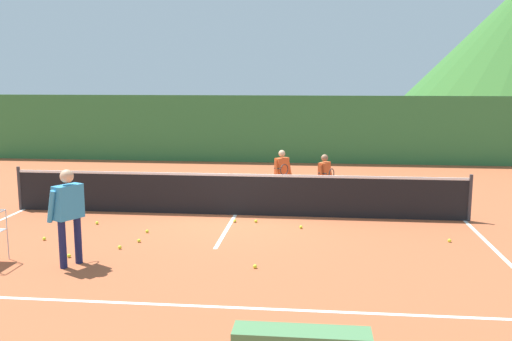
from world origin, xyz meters
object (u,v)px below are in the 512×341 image
instructor (68,208)px  tennis_ball_9 (147,231)px  student_1 (325,174)px  tennis_ball_6 (301,227)px  tennis_ball_7 (69,256)px  tennis_ball_11 (450,240)px  tennis_ball_8 (120,247)px  tennis_net (235,194)px  tennis_ball_1 (44,239)px  tennis_ball_5 (235,221)px  tennis_ball_10 (97,223)px  student_0 (282,170)px  tennis_ball_4 (255,266)px  tennis_ball_0 (256,221)px  tennis_ball_3 (139,241)px

instructor → tennis_ball_9: size_ratio=24.32×
student_1 → tennis_ball_6: bearing=-102.1°
student_1 → tennis_ball_7: size_ratio=18.70×
student_1 → tennis_ball_11: (2.38, -3.10, -0.73)m
tennis_ball_6 → tennis_ball_8: same height
tennis_net → tennis_ball_1: (-3.44, -2.46, -0.47)m
tennis_ball_5 → tennis_ball_10: size_ratio=1.00×
student_0 → tennis_ball_11: student_0 is taller
instructor → tennis_ball_5: (2.35, 3.16, -0.96)m
student_1 → tennis_ball_11: 3.98m
tennis_ball_8 → tennis_ball_11: bearing=10.1°
tennis_ball_5 → tennis_ball_6: (1.47, -0.37, 0.00)m
tennis_ball_4 → tennis_ball_1: bearing=164.4°
student_1 → tennis_ball_0: 2.62m
tennis_net → tennis_ball_11: (4.45, -1.75, -0.47)m
tennis_net → tennis_ball_6: tennis_net is taller
tennis_net → tennis_ball_0: size_ratio=155.88×
tennis_ball_6 → tennis_ball_8: (-3.32, -1.81, 0.00)m
tennis_ball_6 → tennis_ball_9: (-3.14, -0.67, 0.00)m
instructor → tennis_net: bearing=59.4°
tennis_ball_9 → tennis_ball_3: bearing=-86.3°
tennis_ball_9 → tennis_ball_4: bearing=-38.4°
instructor → tennis_ball_3: instructor is taller
tennis_ball_9 → tennis_ball_8: bearing=-98.9°
instructor → tennis_ball_8: 1.46m
instructor → tennis_ball_8: (0.50, 0.98, -0.96)m
tennis_ball_6 → tennis_ball_4: bearing=-104.9°
tennis_net → tennis_ball_10: 3.14m
tennis_ball_6 → tennis_ball_8: bearing=-151.5°
tennis_net → tennis_ball_9: (-1.59, -1.72, -0.47)m
tennis_ball_3 → tennis_ball_9: bearing=93.7°
tennis_ball_8 → tennis_ball_9: 1.15m
tennis_ball_3 → tennis_ball_7: bearing=-132.1°
student_1 → tennis_ball_3: bearing=-133.9°
tennis_ball_3 → tennis_ball_7: same height
tennis_ball_10 → tennis_ball_6: bearing=1.6°
tennis_ball_1 → instructor: bearing=-49.6°
student_1 → tennis_ball_0: bearing=-127.1°
tennis_ball_0 → tennis_ball_10: size_ratio=1.00×
tennis_ball_0 → tennis_ball_4: size_ratio=1.00×
tennis_ball_0 → tennis_ball_4: 3.02m
instructor → tennis_ball_6: instructor is taller
tennis_ball_7 → tennis_ball_9: 1.95m
tennis_ball_8 → tennis_ball_10: size_ratio=1.00×
tennis_net → tennis_ball_1: 4.26m
student_0 → tennis_ball_0: 2.68m
student_0 → tennis_ball_4: size_ratio=19.06×
tennis_ball_4 → tennis_ball_9: size_ratio=1.00×
tennis_ball_9 → tennis_ball_6: bearing=12.0°
tennis_ball_10 → tennis_ball_1: bearing=-113.8°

